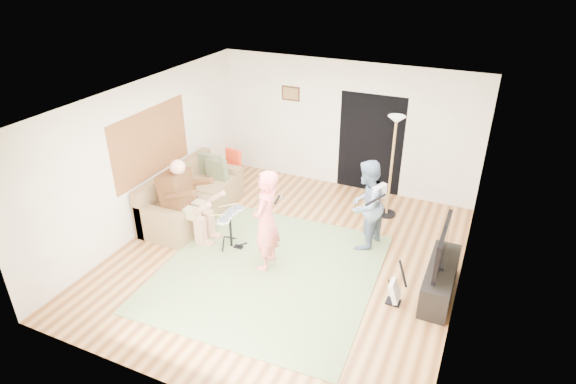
# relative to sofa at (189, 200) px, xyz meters

# --- Properties ---
(floor) EXTENTS (6.00, 6.00, 0.00)m
(floor) POSITION_rel_sofa_xyz_m (2.30, -0.54, -0.31)
(floor) COLOR brown
(floor) RESTS_ON ground
(walls) EXTENTS (5.50, 6.00, 2.70)m
(walls) POSITION_rel_sofa_xyz_m (2.30, -0.54, 1.04)
(walls) COLOR #F0E3D0
(walls) RESTS_ON floor
(ceiling) EXTENTS (6.00, 6.00, 0.00)m
(ceiling) POSITION_rel_sofa_xyz_m (2.30, -0.54, 2.39)
(ceiling) COLOR white
(ceiling) RESTS_ON walls
(window_blinds) EXTENTS (0.00, 2.05, 2.05)m
(window_blinds) POSITION_rel_sofa_xyz_m (-0.44, -0.34, 1.24)
(window_blinds) COLOR #9C5D30
(window_blinds) RESTS_ON walls
(doorway) EXTENTS (2.10, 0.00, 2.10)m
(doorway) POSITION_rel_sofa_xyz_m (2.85, 2.45, 0.74)
(doorway) COLOR black
(doorway) RESTS_ON walls
(picture_frame) EXTENTS (0.42, 0.03, 0.32)m
(picture_frame) POSITION_rel_sofa_xyz_m (1.05, 2.45, 1.59)
(picture_frame) COLOR #3F2314
(picture_frame) RESTS_ON walls
(area_rug) EXTENTS (3.49, 3.63, 0.02)m
(area_rug) POSITION_rel_sofa_xyz_m (2.22, -1.04, -0.30)
(area_rug) COLOR #687E4C
(area_rug) RESTS_ON floor
(sofa) EXTENTS (0.94, 2.29, 0.93)m
(sofa) POSITION_rel_sofa_xyz_m (0.00, 0.00, 0.00)
(sofa) COLOR olive
(sofa) RESTS_ON floor
(drummer) EXTENTS (0.96, 0.54, 1.47)m
(drummer) POSITION_rel_sofa_xyz_m (0.45, -0.65, 0.27)
(drummer) COLOR #532F17
(drummer) RESTS_ON sofa
(drum_kit) EXTENTS (0.37, 0.67, 0.69)m
(drum_kit) POSITION_rel_sofa_xyz_m (1.30, -0.65, -0.01)
(drum_kit) COLOR black
(drum_kit) RESTS_ON floor
(singer) EXTENTS (0.46, 0.66, 1.71)m
(singer) POSITION_rel_sofa_xyz_m (2.12, -0.90, 0.55)
(singer) COLOR #FA706C
(singer) RESTS_ON floor
(microphone) EXTENTS (0.06, 0.06, 0.24)m
(microphone) POSITION_rel_sofa_xyz_m (2.32, -0.90, 0.97)
(microphone) COLOR black
(microphone) RESTS_ON singer
(guitarist) EXTENTS (0.76, 0.89, 1.60)m
(guitarist) POSITION_rel_sofa_xyz_m (3.38, 0.33, 0.49)
(guitarist) COLOR slate
(guitarist) RESTS_ON floor
(guitar_held) EXTENTS (0.33, 0.60, 0.26)m
(guitar_held) POSITION_rel_sofa_xyz_m (3.58, 0.33, 0.78)
(guitar_held) COLOR white
(guitar_held) RESTS_ON guitarist
(guitar_spare) EXTENTS (0.28, 0.25, 0.77)m
(guitar_spare) POSITION_rel_sofa_xyz_m (4.24, -0.96, -0.09)
(guitar_spare) COLOR black
(guitar_spare) RESTS_ON floor
(torchiere_lamp) EXTENTS (0.36, 0.36, 2.01)m
(torchiere_lamp) POSITION_rel_sofa_xyz_m (3.50, 1.57, 1.07)
(torchiere_lamp) COLOR black
(torchiere_lamp) RESTS_ON floor
(dining_chair) EXTENTS (0.44, 0.46, 0.91)m
(dining_chair) POSITION_rel_sofa_xyz_m (0.21, 1.19, 0.02)
(dining_chair) COLOR #CEBB85
(dining_chair) RESTS_ON floor
(tv_cabinet) EXTENTS (0.40, 1.40, 0.50)m
(tv_cabinet) POSITION_rel_sofa_xyz_m (4.80, -0.46, -0.06)
(tv_cabinet) COLOR black
(tv_cabinet) RESTS_ON floor
(television) EXTENTS (0.06, 1.15, 0.61)m
(television) POSITION_rel_sofa_xyz_m (4.75, -0.46, 0.54)
(television) COLOR black
(television) RESTS_ON tv_cabinet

